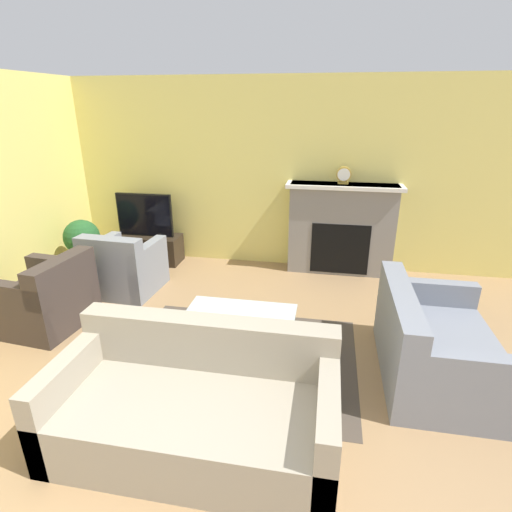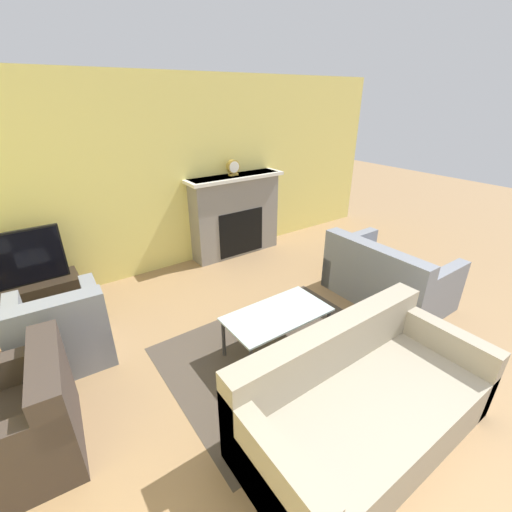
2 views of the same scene
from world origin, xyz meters
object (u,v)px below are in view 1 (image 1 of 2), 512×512
at_px(couch_sectional, 197,407).
at_px(couch_loveseat, 433,348).
at_px(armchair_by_window, 45,301).
at_px(potted_plant, 82,240).
at_px(coffee_table, 240,317).
at_px(armchair_accent, 124,270).
at_px(mantel_clock, 344,175).
at_px(tv, 145,215).

bearing_deg(couch_sectional, couch_loveseat, 30.68).
distance_m(couch_sectional, armchair_by_window, 2.51).
relative_size(couch_sectional, couch_loveseat, 1.39).
bearing_deg(potted_plant, coffee_table, -30.19).
height_order(couch_sectional, armchair_accent, same).
bearing_deg(couch_sectional, armchair_accent, 127.73).
height_order(couch_loveseat, mantel_clock, mantel_clock).
relative_size(armchair_accent, potted_plant, 1.07).
bearing_deg(coffee_table, mantel_clock, 67.57).
distance_m(coffee_table, potted_plant, 3.04).
bearing_deg(coffee_table, tv, 132.07).
bearing_deg(armchair_accent, couch_sectional, 130.94).
xyz_separation_m(tv, mantel_clock, (2.90, 0.13, 0.67)).
relative_size(armchair_accent, coffee_table, 0.82).
bearing_deg(armchair_accent, armchair_by_window, 68.76).
relative_size(couch_loveseat, armchair_accent, 1.64).
bearing_deg(couch_sectional, tv, 119.85).
xyz_separation_m(potted_plant, mantel_clock, (3.57, 0.77, 0.90)).
height_order(armchair_accent, potted_plant, armchair_accent).
relative_size(potted_plant, mantel_clock, 3.47).
height_order(couch_sectional, mantel_clock, mantel_clock).
bearing_deg(armchair_by_window, couch_sectional, 65.05).
relative_size(armchair_by_window, potted_plant, 1.16).
bearing_deg(potted_plant, couch_loveseat, -19.48).
bearing_deg(armchair_by_window, tv, 177.41).
distance_m(armchair_by_window, mantel_clock, 4.00).
distance_m(tv, couch_loveseat, 4.34).
height_order(couch_sectional, couch_loveseat, same).
xyz_separation_m(coffee_table, potted_plant, (-2.62, 1.53, 0.11)).
distance_m(tv, couch_sectional, 3.81).
distance_m(couch_loveseat, mantel_clock, 2.71).
xyz_separation_m(armchair_by_window, mantel_clock, (3.19, 2.15, 1.12)).
relative_size(couch_sectional, armchair_by_window, 2.10).
bearing_deg(coffee_table, armchair_by_window, 176.20).
distance_m(couch_loveseat, armchair_accent, 3.74).
height_order(coffee_table, potted_plant, potted_plant).
bearing_deg(mantel_clock, armchair_accent, -156.69).
bearing_deg(couch_sectional, mantel_clock, 73.34).
height_order(tv, armchair_accent, tv).
relative_size(couch_loveseat, mantel_clock, 6.08).
height_order(couch_loveseat, armchair_accent, same).
distance_m(couch_sectional, mantel_clock, 3.74).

